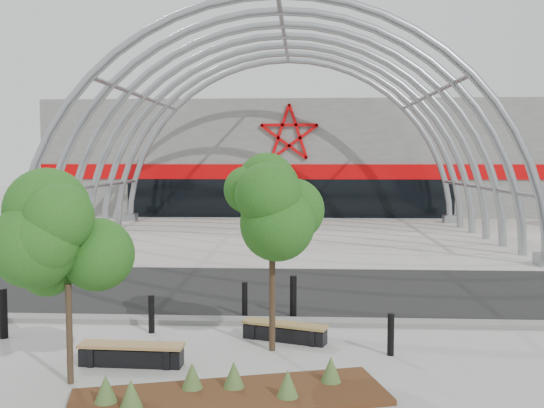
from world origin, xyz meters
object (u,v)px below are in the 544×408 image
object	(u,v)px
street_tree_0	(67,243)
bollard_2	(245,299)
bench_0	(131,355)
bench_1	(285,332)
street_tree_1	(272,219)

from	to	relation	value
street_tree_0	bollard_2	size ratio (longest dim) A/B	3.98
bench_0	bollard_2	distance (m)	4.20
bench_1	bollard_2	xyz separation A→B (m)	(-1.08, 2.02, 0.25)
street_tree_0	bench_1	world-z (taller)	street_tree_0
street_tree_0	bench_1	distance (m)	5.19
street_tree_0	bollard_2	xyz separation A→B (m)	(2.67, 4.75, -2.09)
bollard_2	street_tree_0	bearing A→B (deg)	-119.33
street_tree_0	bench_0	size ratio (longest dim) A/B	1.71
street_tree_1	bollard_2	size ratio (longest dim) A/B	4.37
bollard_2	bench_1	bearing A→B (deg)	-61.92
street_tree_1	bench_0	bearing A→B (deg)	-158.36
bench_0	bollard_2	xyz separation A→B (m)	(1.84, 3.76, 0.23)
bench_1	bollard_2	size ratio (longest dim) A/B	2.20
bench_0	bench_1	distance (m)	3.40
street_tree_1	bollard_2	distance (m)	3.66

